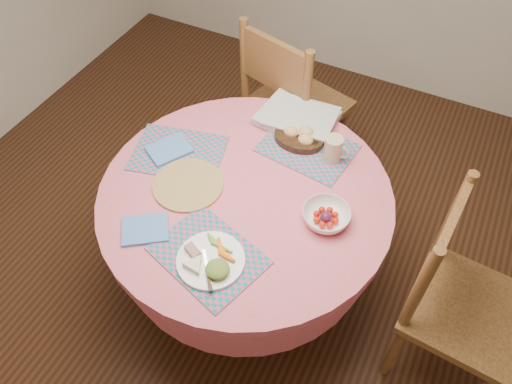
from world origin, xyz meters
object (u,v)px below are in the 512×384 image
dinner_plate (211,261)px  bread_bowl (299,137)px  chair_right (456,298)px  wicker_trivet (188,185)px  chair_back (291,104)px  dining_table (246,220)px  fruit_bowl (326,216)px  latte_mug (334,149)px

dinner_plate → bread_bowl: size_ratio=1.12×
chair_right → wicker_trivet: (-1.16, -0.12, 0.23)m
chair_back → wicker_trivet: bearing=99.7°
chair_back → bread_bowl: chair_back is taller
dining_table → chair_back: 0.83m
fruit_bowl → dinner_plate: bearing=-129.0°
wicker_trivet → bread_bowl: (0.31, 0.45, 0.03)m
chair_back → wicker_trivet: size_ratio=3.54×
chair_right → latte_mug: 0.79m
chair_right → wicker_trivet: bearing=101.0°
dining_table → fruit_bowl: size_ratio=6.39×
dining_table → bread_bowl: bearing=78.0°
chair_right → bread_bowl: chair_right is taller
dining_table → dinner_plate: (0.05, -0.37, 0.22)m
wicker_trivet → latte_mug: latte_mug is taller
dinner_plate → latte_mug: size_ratio=2.14×
dining_table → fruit_bowl: 0.42m
dinner_plate → chair_back: bearing=99.3°
fruit_bowl → chair_back: bearing=121.7°
chair_right → latte_mug: bearing=71.7°
fruit_bowl → bread_bowl: bearing=126.7°
dining_table → chair_back: bearing=100.1°
chair_right → bread_bowl: size_ratio=4.41×
latte_mug → chair_back: bearing=129.8°
dinner_plate → fruit_bowl: 0.49m
dining_table → latte_mug: (0.26, 0.34, 0.26)m
latte_mug → fruit_bowl: size_ratio=0.62×
wicker_trivet → latte_mug: 0.64m
bread_bowl → latte_mug: latte_mug is taller
dining_table → wicker_trivet: size_ratio=4.13×
dining_table → dinner_plate: bearing=-82.5°
dining_table → latte_mug: latte_mug is taller
dinner_plate → wicker_trivet: bearing=134.1°
dinner_plate → fruit_bowl: size_ratio=1.33×
chair_right → dinner_plate: (-0.88, -0.41, 0.24)m
dinner_plate → fruit_bowl: bearing=51.0°
dinner_plate → fruit_bowl: fruit_bowl is taller
bread_bowl → dining_table: bearing=-102.0°
wicker_trivet → dinner_plate: 0.41m
chair_right → wicker_trivet: size_ratio=3.38×
latte_mug → fruit_bowl: (0.10, -0.33, -0.04)m
chair_back → bread_bowl: 0.55m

